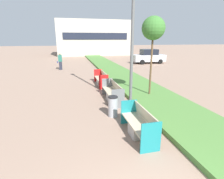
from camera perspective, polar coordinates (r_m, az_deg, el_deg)
The scene contains 9 objects.
planter_grass_strip at distance 14.33m, azimuth 4.42°, elevation 3.78°, with size 2.80×120.00×0.18m.
building_backdrop at distance 37.60m, azimuth -6.12°, elevation 16.35°, with size 14.27×7.56×6.65m.
bench_teal_frame at distance 6.03m, azimuth 8.82°, elevation -11.59°, with size 0.65×1.93×0.94m.
bench_grey_frame at distance 9.24m, azimuth 0.25°, elevation -1.32°, with size 0.65×2.39×0.94m.
bench_red_frame at distance 12.41m, azimuth -3.53°, elevation 3.19°, with size 0.65×2.25×0.94m.
litter_bin at distance 7.33m, azimuth 0.29°, elevation -5.52°, with size 0.41×0.41×0.88m.
sapling_tree_near at distance 9.64m, azimuth 13.34°, elevation 18.69°, with size 1.19×1.19×4.28m.
pedestrian_walking at distance 19.37m, azimuth -16.57°, elevation 8.91°, with size 0.53×0.24×1.80m.
parked_car_distant at distance 24.18m, azimuth 11.91°, elevation 10.52°, with size 4.29×2.00×1.86m.
Camera 1 is at (-1.20, -1.28, 3.15)m, focal length 28.00 mm.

